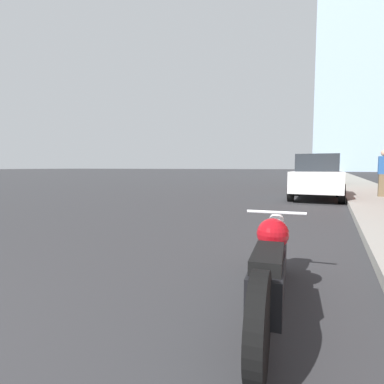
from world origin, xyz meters
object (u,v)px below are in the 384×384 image
(pedestrian, at_px, (384,173))
(parked_car_green, at_px, (322,173))
(parked_car_yellow, at_px, (325,171))
(motorcycle, at_px, (270,266))
(parked_car_white, at_px, (317,177))
(parked_car_blue, at_px, (327,170))
(parked_car_silver, at_px, (327,170))

(pedestrian, bearing_deg, parked_car_green, 103.33)
(parked_car_yellow, bearing_deg, motorcycle, -83.73)
(parked_car_white, distance_m, parked_car_green, 10.13)
(parked_car_blue, xyz_separation_m, pedestrian, (2.45, -45.69, 0.21))
(parked_car_white, bearing_deg, parked_car_silver, 89.21)
(parked_car_green, relative_size, parked_car_yellow, 1.01)
(parked_car_blue, bearing_deg, motorcycle, -90.88)
(parked_car_white, distance_m, parked_car_blue, 46.16)
(parked_car_green, height_order, pedestrian, pedestrian)
(pedestrian, bearing_deg, parked_car_white, -168.13)
(parked_car_white, bearing_deg, parked_car_blue, 89.27)
(parked_car_green, height_order, parked_car_yellow, parked_car_yellow)
(motorcycle, xyz_separation_m, parked_car_blue, (-0.28, 55.96, 0.44))
(parked_car_blue, bearing_deg, parked_car_green, -90.91)
(parked_car_green, bearing_deg, parked_car_white, -93.78)
(parked_car_green, xyz_separation_m, parked_car_blue, (-0.16, 36.03, 0.01))
(parked_car_silver, xyz_separation_m, pedestrian, (2.36, -33.50, 0.13))
(parked_car_white, xyz_separation_m, parked_car_silver, (-0.13, 33.97, 0.05))
(parked_car_yellow, height_order, parked_car_silver, parked_car_silver)
(parked_car_silver, distance_m, parked_car_blue, 12.19)
(parked_car_silver, relative_size, parked_car_blue, 0.95)
(parked_car_blue, bearing_deg, parked_car_silver, -90.72)
(motorcycle, bearing_deg, parked_car_blue, 83.93)
(parked_car_green, xyz_separation_m, parked_car_silver, (-0.07, 23.84, 0.09))
(motorcycle, distance_m, parked_car_yellow, 32.39)
(parked_car_yellow, xyz_separation_m, parked_car_silver, (-0.00, 11.38, 0.02))
(parked_car_yellow, relative_size, parked_car_blue, 1.01)
(parked_car_yellow, bearing_deg, parked_car_silver, 95.97)
(parked_car_green, distance_m, parked_car_yellow, 12.46)
(parked_car_yellow, height_order, pedestrian, pedestrian)
(parked_car_silver, bearing_deg, parked_car_white, -85.44)
(motorcycle, distance_m, pedestrian, 10.52)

